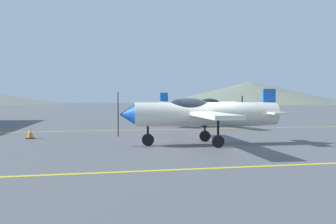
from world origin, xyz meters
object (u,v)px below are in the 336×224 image
(car_sedan, at_px, (248,110))
(traffic_cone_front, at_px, (30,133))
(airplane_mid, at_px, (203,108))
(airplane_near, at_px, (201,113))

(car_sedan, distance_m, traffic_cone_front, 24.62)
(airplane_mid, xyz_separation_m, car_sedan, (8.08, 9.77, -0.52))
(car_sedan, relative_size, traffic_cone_front, 7.82)
(airplane_near, height_order, traffic_cone_front, airplane_near)
(airplane_near, xyz_separation_m, traffic_cone_front, (-7.71, 3.83, -1.08))
(airplane_near, distance_m, airplane_mid, 10.31)
(airplane_near, relative_size, traffic_cone_front, 13.72)
(traffic_cone_front, bearing_deg, car_sedan, 39.89)
(airplane_near, bearing_deg, airplane_mid, 72.57)
(airplane_near, distance_m, traffic_cone_front, 8.68)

